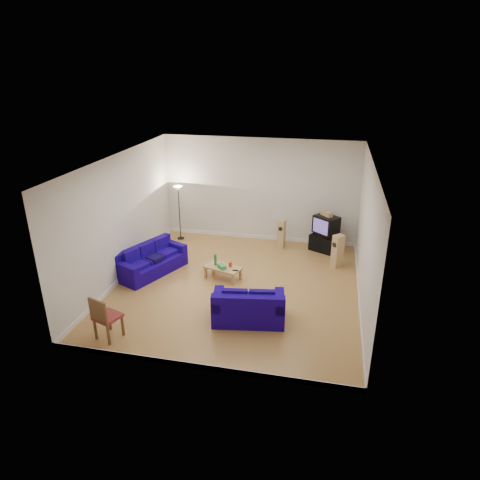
% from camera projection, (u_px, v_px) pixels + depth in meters
% --- Properties ---
extents(room, '(6.01, 6.51, 3.21)m').
position_uv_depth(room, '(236.00, 229.00, 10.22)').
color(room, brown).
rests_on(room, ground).
extents(sofa_three_seat, '(1.54, 2.11, 0.75)m').
position_uv_depth(sofa_three_seat, '(150.00, 263.00, 11.44)').
color(sofa_three_seat, '#15026E').
rests_on(sofa_three_seat, ground).
extents(sofa_loveseat, '(1.66, 1.09, 0.77)m').
position_uv_depth(sofa_loveseat, '(248.00, 309.00, 9.24)').
color(sofa_loveseat, '#15026E').
rests_on(sofa_loveseat, ground).
extents(coffee_table, '(1.04, 0.75, 0.34)m').
position_uv_depth(coffee_table, '(223.00, 269.00, 11.08)').
color(coffee_table, tan).
rests_on(coffee_table, ground).
extents(bottle, '(0.10, 0.10, 0.30)m').
position_uv_depth(bottle, '(215.00, 260.00, 11.09)').
color(bottle, '#197233').
rests_on(bottle, coffee_table).
extents(tissue_box, '(0.27, 0.26, 0.10)m').
position_uv_depth(tissue_box, '(222.00, 267.00, 10.95)').
color(tissue_box, green).
rests_on(tissue_box, coffee_table).
extents(red_canister, '(0.10, 0.10, 0.13)m').
position_uv_depth(red_canister, '(230.00, 264.00, 11.03)').
color(red_canister, red).
rests_on(red_canister, coffee_table).
extents(remote, '(0.15, 0.06, 0.02)m').
position_uv_depth(remote, '(235.00, 270.00, 10.85)').
color(remote, black).
rests_on(remote, coffee_table).
extents(tv_stand, '(0.91, 0.75, 0.49)m').
position_uv_depth(tv_stand, '(324.00, 243.00, 12.75)').
color(tv_stand, black).
rests_on(tv_stand, ground).
extents(av_receiver, '(0.49, 0.44, 0.10)m').
position_uv_depth(av_receiver, '(325.00, 235.00, 12.58)').
color(av_receiver, black).
rests_on(av_receiver, tv_stand).
extents(television, '(0.83, 0.80, 0.52)m').
position_uv_depth(television, '(326.00, 225.00, 12.51)').
color(television, black).
rests_on(television, av_receiver).
extents(centre_speaker, '(0.36, 0.39, 0.13)m').
position_uv_depth(centre_speaker, '(327.00, 214.00, 12.42)').
color(centre_speaker, tan).
rests_on(centre_speaker, television).
extents(speaker_left, '(0.24, 0.29, 0.88)m').
position_uv_depth(speaker_left, '(281.00, 234.00, 12.92)').
color(speaker_left, tan).
rests_on(speaker_left, ground).
extents(speaker_right, '(0.35, 0.35, 0.93)m').
position_uv_depth(speaker_right, '(338.00, 251.00, 11.66)').
color(speaker_right, tan).
rests_on(speaker_right, ground).
extents(floor_lamp, '(0.30, 0.30, 1.73)m').
position_uv_depth(floor_lamp, '(178.00, 196.00, 13.18)').
color(floor_lamp, black).
rests_on(floor_lamp, ground).
extents(dining_chair, '(0.59, 0.59, 0.97)m').
position_uv_depth(dining_chair, '(104.00, 316.00, 8.54)').
color(dining_chair, brown).
rests_on(dining_chair, ground).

